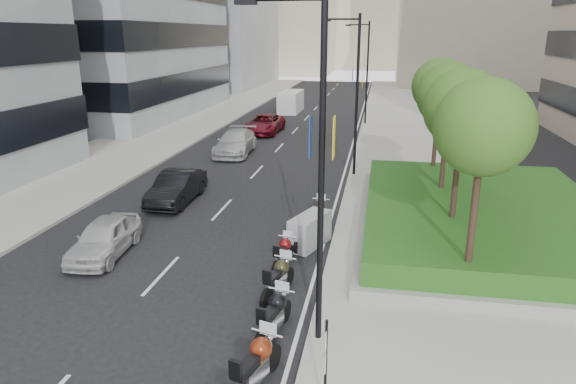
% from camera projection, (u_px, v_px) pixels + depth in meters
% --- Properties ---
extents(ground, '(160.00, 160.00, 0.00)m').
position_uv_depth(ground, '(153.00, 346.00, 13.64)').
color(ground, black).
rests_on(ground, ground).
extents(sidewalk_right, '(10.00, 100.00, 0.15)m').
position_uv_depth(sidewalk_right, '(422.00, 138.00, 40.30)').
color(sidewalk_right, '#9E9B93').
rests_on(sidewalk_right, ground).
extents(sidewalk_left, '(8.00, 100.00, 0.15)m').
position_uv_depth(sidewalk_left, '(170.00, 130.00, 43.86)').
color(sidewalk_left, '#9E9B93').
rests_on(sidewalk_left, ground).
extents(lane_edge, '(0.12, 100.00, 0.01)m').
position_uv_depth(lane_edge, '(355.00, 137.00, 41.22)').
color(lane_edge, silver).
rests_on(lane_edge, ground).
extents(lane_centre, '(0.12, 100.00, 0.01)m').
position_uv_depth(lane_centre, '(291.00, 135.00, 42.10)').
color(lane_centre, silver).
rests_on(lane_centre, ground).
extents(planter, '(10.00, 14.00, 0.40)m').
position_uv_depth(planter, '(481.00, 225.00, 21.25)').
color(planter, gray).
rests_on(planter, sidewalk_right).
extents(hedge, '(9.40, 13.40, 0.80)m').
position_uv_depth(hedge, '(483.00, 212.00, 21.07)').
color(hedge, '#204915').
rests_on(hedge, planter).
extents(tree_0, '(2.80, 2.80, 6.30)m').
position_uv_depth(tree_0, '(483.00, 128.00, 14.36)').
color(tree_0, '#332319').
rests_on(tree_0, planter).
extents(tree_1, '(2.80, 2.80, 6.30)m').
position_uv_depth(tree_1, '(463.00, 108.00, 18.12)').
color(tree_1, '#332319').
rests_on(tree_1, planter).
extents(tree_2, '(2.80, 2.80, 6.30)m').
position_uv_depth(tree_2, '(449.00, 96.00, 21.88)').
color(tree_2, '#332319').
rests_on(tree_2, planter).
extents(tree_3, '(2.80, 2.80, 6.30)m').
position_uv_depth(tree_3, '(440.00, 86.00, 25.64)').
color(tree_3, '#332319').
rests_on(tree_3, planter).
extents(lamp_post_0, '(2.34, 0.45, 9.00)m').
position_uv_depth(lamp_post_0, '(315.00, 159.00, 12.38)').
color(lamp_post_0, black).
rests_on(lamp_post_0, ground).
extents(lamp_post_1, '(2.34, 0.45, 9.00)m').
position_uv_depth(lamp_post_1, '(354.00, 88.00, 28.37)').
color(lamp_post_1, black).
rests_on(lamp_post_1, ground).
extents(lamp_post_2, '(2.34, 0.45, 9.00)m').
position_uv_depth(lamp_post_2, '(366.00, 68.00, 45.29)').
color(lamp_post_2, black).
rests_on(lamp_post_2, ground).
extents(parking_sign, '(0.06, 0.32, 2.50)m').
position_uv_depth(parking_sign, '(326.00, 365.00, 10.52)').
color(parking_sign, black).
rests_on(parking_sign, ground).
extents(motorcycle_1, '(0.97, 2.40, 1.22)m').
position_uv_depth(motorcycle_1, '(256.00, 366.00, 11.79)').
color(motorcycle_1, black).
rests_on(motorcycle_1, ground).
extents(motorcycle_2, '(0.80, 2.30, 1.16)m').
position_uv_depth(motorcycle_2, '(274.00, 315.00, 13.95)').
color(motorcycle_2, black).
rests_on(motorcycle_2, ground).
extents(motorcycle_3, '(0.85, 2.24, 1.13)m').
position_uv_depth(motorcycle_3, '(278.00, 278.00, 16.09)').
color(motorcycle_3, black).
rests_on(motorcycle_3, ground).
extents(motorcycle_4, '(0.67, 2.01, 1.01)m').
position_uv_depth(motorcycle_4, '(283.00, 253.00, 18.12)').
color(motorcycle_4, black).
rests_on(motorcycle_4, ground).
extents(motorcycle_5, '(1.54, 2.26, 1.27)m').
position_uv_depth(motorcycle_5, '(310.00, 231.00, 19.88)').
color(motorcycle_5, black).
rests_on(motorcycle_5, ground).
extents(motorcycle_6, '(0.74, 2.22, 1.11)m').
position_uv_depth(motorcycle_6, '(318.00, 213.00, 21.95)').
color(motorcycle_6, black).
rests_on(motorcycle_6, ground).
extents(car_a, '(1.97, 4.21, 1.39)m').
position_uv_depth(car_a, '(104.00, 238.00, 19.07)').
color(car_a, silver).
rests_on(car_a, ground).
extents(car_b, '(1.63, 4.62, 1.52)m').
position_uv_depth(car_b, '(177.00, 187.00, 25.07)').
color(car_b, black).
rests_on(car_b, ground).
extents(car_c, '(2.52, 5.64, 1.61)m').
position_uv_depth(car_c, '(236.00, 142.00, 35.23)').
color(car_c, '#AFAFB1').
rests_on(car_c, ground).
extents(car_d, '(2.73, 5.63, 1.54)m').
position_uv_depth(car_d, '(264.00, 124.00, 42.60)').
color(car_d, maroon).
rests_on(car_d, ground).
extents(delivery_van, '(2.04, 5.19, 2.17)m').
position_uv_depth(delivery_van, '(290.00, 103.00, 53.90)').
color(delivery_van, white).
rests_on(delivery_van, ground).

